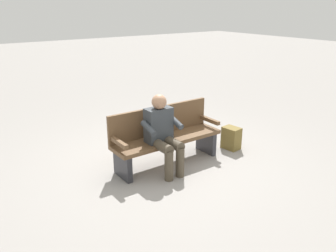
# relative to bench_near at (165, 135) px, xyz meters

# --- Properties ---
(ground_plane) EXTENTS (40.00, 40.00, 0.00)m
(ground_plane) POSITION_rel_bench_near_xyz_m (-0.00, 0.07, -0.46)
(ground_plane) COLOR gray
(bench_near) EXTENTS (1.80, 0.49, 0.90)m
(bench_near) POSITION_rel_bench_near_xyz_m (0.00, 0.00, 0.00)
(bench_near) COLOR brown
(bench_near) RESTS_ON ground
(person_seated) EXTENTS (0.57, 0.57, 1.18)m
(person_seated) POSITION_rel_bench_near_xyz_m (0.20, 0.23, 0.17)
(person_seated) COLOR #33383D
(person_seated) RESTS_ON ground
(backpack) EXTENTS (0.28, 0.32, 0.39)m
(backpack) POSITION_rel_bench_near_xyz_m (-1.27, 0.21, -0.27)
(backpack) COLOR brown
(backpack) RESTS_ON ground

